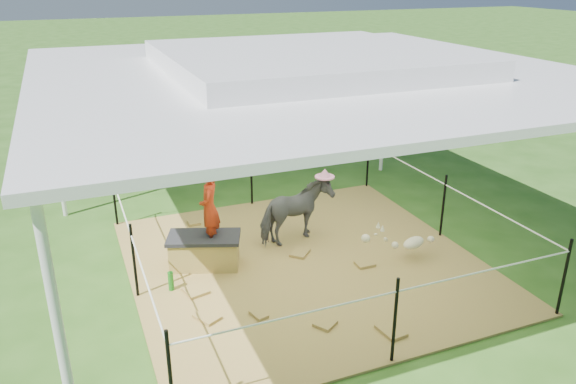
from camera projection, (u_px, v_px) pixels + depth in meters
name	position (u px, v px, depth m)	size (l,w,h in m)	color
ground	(304.00, 264.00, 7.74)	(90.00, 90.00, 0.00)	#2D5919
hay_patch	(304.00, 263.00, 7.74)	(4.60, 4.60, 0.03)	brown
canopy_tent	(307.00, 67.00, 6.75)	(6.30, 6.30, 2.90)	silver
rope_fence	(305.00, 222.00, 7.50)	(4.54, 4.54, 1.00)	black
straw_bale	(205.00, 252.00, 7.57)	(0.90, 0.45, 0.40)	olive
dark_cloth	(204.00, 237.00, 7.49)	(0.96, 0.50, 0.05)	black
woman	(209.00, 201.00, 7.33)	(0.39, 0.26, 1.08)	#B72B11
green_bottle	(171.00, 281.00, 7.02)	(0.07, 0.07, 0.25)	#197419
pony	(296.00, 212.00, 8.15)	(0.50, 1.10, 0.93)	#48484D
pink_hat	(296.00, 178.00, 7.96)	(0.29, 0.29, 0.13)	pink
foal	(414.00, 241.00, 7.74)	(0.97, 0.54, 0.54)	beige
trash_barrel	(357.00, 104.00, 14.75)	(0.63, 0.63, 0.98)	#1846B9
picnic_table_near	(241.00, 103.00, 15.45)	(1.71, 1.24, 0.71)	brown
picnic_table_far	(335.00, 86.00, 17.84)	(1.55, 1.12, 0.64)	#57331D
distant_person	(266.00, 96.00, 15.21)	(0.57, 0.44, 1.16)	teal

